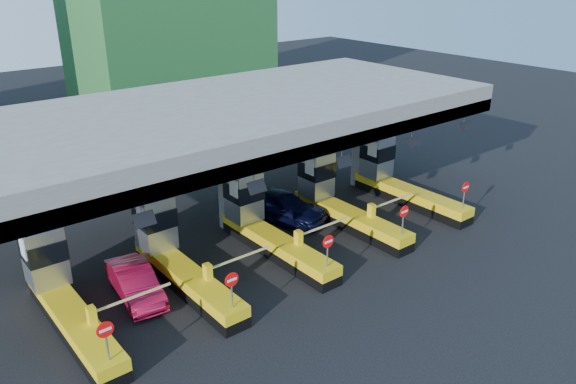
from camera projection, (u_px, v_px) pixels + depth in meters
ground at (265, 248)px, 28.50m from camera, size 120.00×120.00×0.00m
toll_canopy at (229, 119)px, 28.21m from camera, size 28.00×12.09×7.00m
toll_lane_far_left at (60, 289)px, 22.39m from camera, size 4.43×8.00×4.16m
toll_lane_left at (172, 251)px, 25.28m from camera, size 4.43×8.00×4.16m
toll_lane_center at (262, 221)px, 28.17m from camera, size 4.43×8.00×4.16m
toll_lane_right at (334, 197)px, 31.06m from camera, size 4.43×8.00×4.16m
toll_lane_far_right at (395, 176)px, 33.95m from camera, size 4.43×8.00×4.16m
van at (280, 206)px, 31.07m from camera, size 4.13×5.78×1.83m
red_car at (135, 283)px, 24.08m from camera, size 2.04×4.49×1.43m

